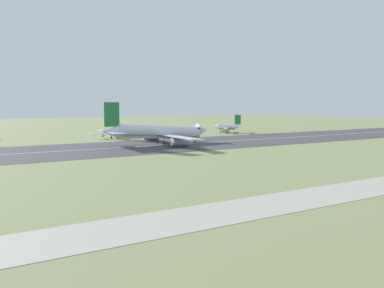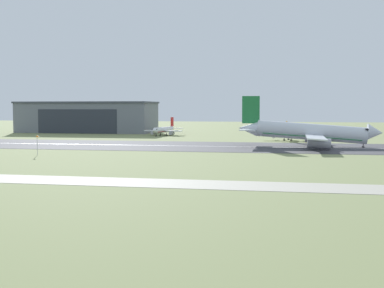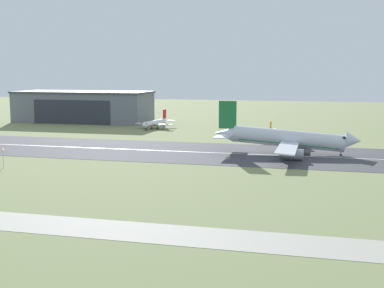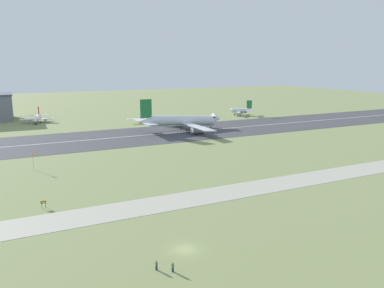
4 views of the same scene
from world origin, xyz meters
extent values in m
plane|color=#7A8451|center=(0.00, 56.02, 0.00)|extent=(744.61, 744.61, 0.00)
cube|color=#3D3D42|center=(0.00, 112.04, 0.03)|extent=(504.61, 46.48, 0.06)
cube|color=silver|center=(0.00, 112.04, 0.07)|extent=(454.15, 0.70, 0.01)
cube|color=#A8A393|center=(0.00, 23.71, 0.03)|extent=(378.46, 10.71, 0.05)
cylinder|color=silver|center=(52.36, 116.53, 5.01)|extent=(35.98, 6.10, 7.77)
cone|color=silver|center=(72.60, 116.91, 5.01)|extent=(5.34, 5.53, 5.74)
cone|color=silver|center=(31.31, 116.14, 5.98)|extent=(6.91, 5.01, 5.31)
cube|color=black|center=(69.91, 116.86, 6.09)|extent=(1.21, 4.64, 0.51)
cube|color=#1E7238|center=(52.36, 116.53, 3.51)|extent=(32.07, 5.76, 2.32)
cube|color=silver|center=(53.36, 101.05, 4.05)|extent=(6.13, 25.66, 0.77)
cylinder|color=#A8A8B2|center=(54.45, 103.12, 2.12)|extent=(7.33, 3.50, 3.83)
cube|color=silver|center=(52.78, 132.04, 4.05)|extent=(6.13, 25.66, 0.77)
cylinder|color=#A8A8B2|center=(53.95, 130.01, 2.12)|extent=(7.33, 3.50, 3.83)
cube|color=#1E7238|center=(32.28, 116.16, 12.33)|extent=(5.91, 0.39, 9.23)
cube|color=silver|center=(32.01, 109.28, 5.82)|extent=(5.32, 8.40, 0.24)
cube|color=silver|center=(31.76, 123.02, 5.82)|extent=(5.32, 8.40, 0.24)
cylinder|color=black|center=(68.96, 116.84, 1.15)|extent=(0.24, 0.24, 2.29)
cylinder|color=black|center=(68.96, 116.84, 0.22)|extent=(0.84, 0.84, 0.44)
cylinder|color=black|center=(52.63, 113.28, 1.15)|extent=(0.24, 0.24, 2.29)
cylinder|color=black|center=(52.63, 113.28, 0.22)|extent=(0.84, 0.84, 0.44)
cylinder|color=black|center=(52.51, 119.79, 1.15)|extent=(0.24, 0.24, 2.29)
cylinder|color=black|center=(52.51, 119.79, 0.22)|extent=(0.84, 0.84, 0.44)
cylinder|color=white|center=(43.85, 150.06, 2.89)|extent=(2.73, 12.24, 2.30)
cone|color=white|center=(44.10, 157.17, 2.89)|extent=(2.37, 2.15, 2.30)
cone|color=white|center=(43.58, 142.61, 3.30)|extent=(2.16, 2.83, 2.07)
cube|color=black|center=(44.06, 156.03, 3.35)|extent=(1.99, 1.17, 0.44)
cube|color=orange|center=(43.85, 150.06, 2.26)|extent=(2.57, 11.02, 0.20)
cube|color=white|center=(50.13, 150.08, 2.49)|extent=(10.31, 2.40, 0.40)
cylinder|color=#A8A8B2|center=(49.32, 150.52, 1.53)|extent=(1.53, 3.03, 1.42)
cube|color=white|center=(37.59, 150.53, 2.49)|extent=(10.31, 2.40, 0.40)
cylinder|color=#A8A8B2|center=(38.42, 150.90, 1.53)|extent=(1.53, 3.03, 1.42)
cube|color=orange|center=(43.60, 143.02, 5.99)|extent=(0.37, 2.51, 3.90)
cube|color=white|center=(46.49, 142.52, 3.23)|extent=(3.59, 2.31, 0.24)
cube|color=white|center=(40.68, 142.72, 3.23)|extent=(3.59, 2.31, 0.24)
cylinder|color=black|center=(44.02, 154.94, 0.87)|extent=(0.24, 0.24, 1.74)
cylinder|color=black|center=(44.02, 154.94, 0.22)|extent=(0.84, 0.84, 0.44)
cylinder|color=black|center=(45.22, 149.75, 0.87)|extent=(0.24, 0.24, 1.74)
cylinder|color=black|center=(45.22, 149.75, 0.22)|extent=(0.84, 0.84, 0.44)
cylinder|color=black|center=(42.46, 149.85, 0.87)|extent=(0.24, 0.24, 1.74)
cylinder|color=black|center=(42.46, 149.85, 0.22)|extent=(0.84, 0.84, 0.44)
cylinder|color=silver|center=(110.74, 153.03, 3.23)|extent=(9.53, 8.51, 3.15)
cone|color=silver|center=(105.85, 156.94, 3.23)|extent=(4.18, 4.23, 3.15)
cone|color=silver|center=(116.00, 148.83, 3.80)|extent=(4.72, 4.57, 2.83)
cube|color=black|center=(107.07, 155.97, 3.86)|extent=(2.53, 2.78, 0.44)
cube|color=#1E7238|center=(110.74, 153.03, 2.36)|extent=(8.67, 7.78, 0.20)
cube|color=silver|center=(113.94, 157.34, 2.68)|extent=(6.29, 7.16, 0.40)
cylinder|color=#A8A8B2|center=(113.25, 157.12, 1.45)|extent=(4.41, 4.08, 1.95)
cube|color=silver|center=(107.24, 148.97, 2.68)|extent=(6.29, 7.16, 0.40)
cylinder|color=#A8A8B2|center=(107.31, 149.69, 1.45)|extent=(4.41, 4.08, 1.95)
cube|color=#1E7238|center=(115.56, 149.18, 7.48)|extent=(2.85, 2.36, 5.35)
cube|color=silver|center=(118.36, 152.04, 3.70)|extent=(5.35, 5.63, 0.24)
cube|color=silver|center=(113.38, 145.82, 3.70)|extent=(5.35, 5.63, 0.24)
cylinder|color=black|center=(107.90, 155.31, 0.83)|extent=(0.24, 0.24, 1.65)
cylinder|color=black|center=(107.90, 155.31, 0.22)|extent=(0.84, 0.84, 0.44)
cylinder|color=black|center=(112.16, 154.32, 0.83)|extent=(0.24, 0.24, 1.65)
cylinder|color=black|center=(112.16, 154.32, 0.22)|extent=(0.84, 0.84, 0.44)
cylinder|color=black|center=(109.80, 151.37, 0.83)|extent=(0.24, 0.24, 1.65)
cylinder|color=black|center=(109.80, 151.37, 0.22)|extent=(0.84, 0.84, 0.44)
camera|label=1|loc=(-11.04, -21.93, 16.42)|focal=35.00mm
camera|label=2|loc=(49.00, -64.81, 13.05)|focal=50.00mm
camera|label=3|loc=(66.03, -57.86, 26.80)|focal=50.00mm
camera|label=4|loc=(-26.56, -57.99, 33.73)|focal=35.00mm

